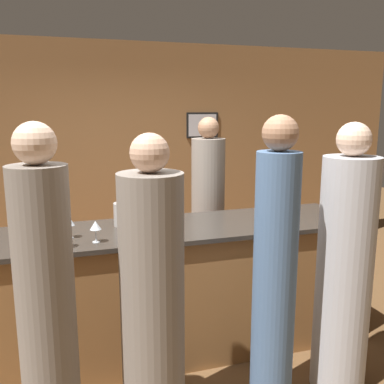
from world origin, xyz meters
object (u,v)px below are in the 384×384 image
bartender (208,218)px  guest_0 (46,309)px  guest_1 (152,302)px  ice_bucket (126,214)px  guest_2 (275,273)px  guest_3 (344,271)px

bartender → guest_0: guest_0 is taller
guest_1 → ice_bucket: (0.00, 1.00, 0.29)m
guest_2 → guest_3: guest_2 is taller
guest_3 → guest_2: bearing=-177.3°
guest_0 → guest_1: bearing=1.7°
guest_2 → ice_bucket: size_ratio=10.24×
bartender → guest_1: 1.88m
guest_3 → ice_bucket: guest_3 is taller
guest_0 → guest_3: guest_0 is taller
bartender → ice_bucket: bartender is taller
guest_1 → guest_3: guest_3 is taller
ice_bucket → bartender: bearing=34.4°
ice_bucket → guest_1: bearing=-90.2°
guest_0 → ice_bucket: bearing=59.6°
guest_2 → ice_bucket: guest_2 is taller
guest_1 → guest_3: (1.36, 0.03, 0.02)m
guest_2 → guest_3: bearing=2.7°
bartender → guest_3: size_ratio=1.00×
bartender → guest_0: (-1.52, -1.65, 0.02)m
guest_0 → guest_3: bearing=1.5°
guest_0 → ice_bucket: guest_0 is taller
bartender → guest_1: bearing=60.4°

